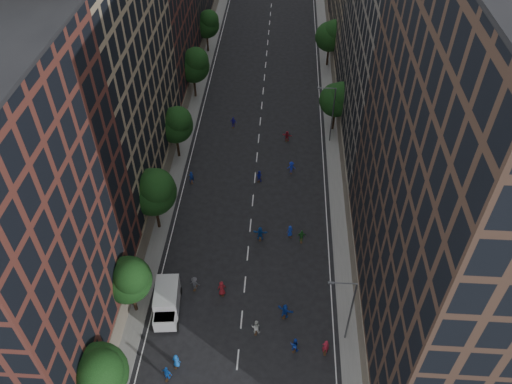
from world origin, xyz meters
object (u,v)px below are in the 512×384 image
streetlamp_near (349,308)px  streetlamp_far (331,112)px  skater_2 (295,345)px  cargo_van (167,302)px  skater_0 (176,361)px

streetlamp_near → streetlamp_far: (0.00, 33.00, 0.00)m
streetlamp_far → skater_2: streetlamp_far is taller
streetlamp_far → cargo_van: (-18.18, -30.85, -3.65)m
streetlamp_far → skater_0: (-16.17, -36.96, -4.33)m
skater_0 → cargo_van: bearing=-57.5°
skater_0 → skater_2: bearing=-153.9°
streetlamp_far → skater_2: 35.20m
streetlamp_near → streetlamp_far: bearing=90.0°
streetlamp_near → skater_0: streetlamp_near is taller
streetlamp_near → skater_0: (-16.17, -3.96, -4.33)m
skater_0 → streetlamp_far: bearing=-99.4°
streetlamp_near → streetlamp_far: size_ratio=1.00×
skater_0 → skater_2: (11.29, 2.37, 0.05)m
skater_0 → skater_2: skater_2 is taller
streetlamp_near → cargo_van: (-18.18, 2.15, -3.65)m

